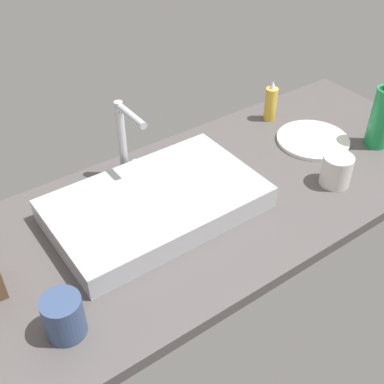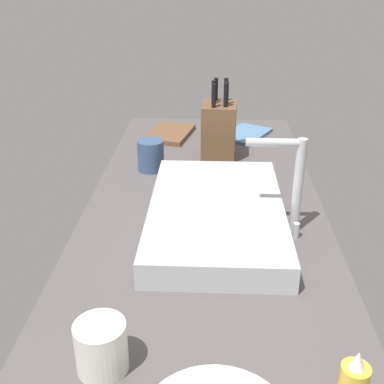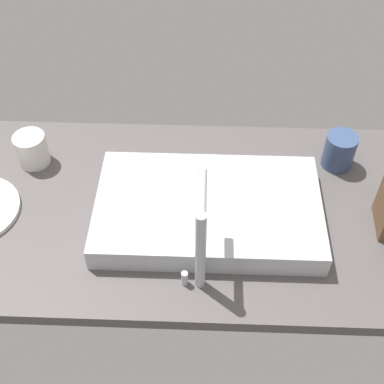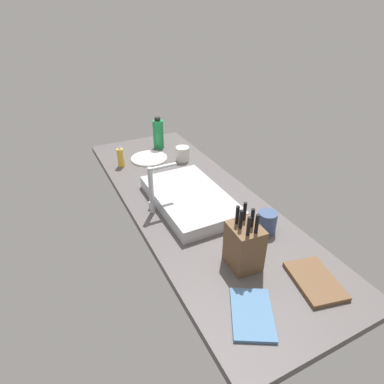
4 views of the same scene
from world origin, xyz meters
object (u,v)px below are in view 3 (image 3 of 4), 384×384
at_px(sink_basin, 208,210).
at_px(ceramic_cup, 32,149).
at_px(faucet, 200,239).
at_px(coffee_mug, 339,151).

relative_size(sink_basin, ceramic_cup, 6.12).
height_order(faucet, coffee_mug, faucet).
bearing_deg(coffee_mug, faucet, 46.24).
distance_m(sink_basin, ceramic_cup, 0.53).
bearing_deg(sink_basin, faucet, 84.59).
xyz_separation_m(sink_basin, faucet, (0.02, 0.18, 0.11)).
height_order(faucet, ceramic_cup, faucet).
xyz_separation_m(coffee_mug, ceramic_cup, (0.85, 0.02, -0.00)).
relative_size(faucet, ceramic_cup, 2.68).
distance_m(faucet, ceramic_cup, 0.61).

